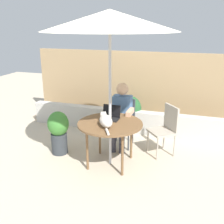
# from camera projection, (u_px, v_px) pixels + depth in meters

# --- Properties ---
(ground_plane) EXTENTS (14.00, 14.00, 0.00)m
(ground_plane) POSITION_uv_depth(u_px,v_px,m) (110.00, 163.00, 4.44)
(ground_plane) COLOR beige
(fence_back) EXTENTS (5.04, 0.08, 1.64)m
(fence_back) POSITION_uv_depth(u_px,v_px,m) (139.00, 87.00, 6.13)
(fence_back) COLOR tan
(fence_back) RESTS_ON ground
(planter_wall_low) EXTENTS (4.54, 0.20, 0.48)m
(planter_wall_low) POSITION_uv_depth(u_px,v_px,m) (131.00, 121.00, 5.66)
(planter_wall_low) COLOR beige
(planter_wall_low) RESTS_ON ground
(patio_table) EXTENTS (1.04, 1.04, 0.73)m
(patio_table) POSITION_uv_depth(u_px,v_px,m) (110.00, 126.00, 4.23)
(patio_table) COLOR brown
(patio_table) RESTS_ON ground
(patio_umbrella) EXTENTS (1.99, 1.99, 2.42)m
(patio_umbrella) POSITION_uv_depth(u_px,v_px,m) (110.00, 21.00, 3.72)
(patio_umbrella) COLOR #B7B7BC
(patio_umbrella) RESTS_ON ground
(chair_occupied) EXTENTS (0.40, 0.40, 0.89)m
(chair_occupied) POSITION_uv_depth(u_px,v_px,m) (123.00, 118.00, 5.01)
(chair_occupied) COLOR #33383F
(chair_occupied) RESTS_ON ground
(chair_empty) EXTENTS (0.56, 0.56, 0.89)m
(chair_empty) POSITION_uv_depth(u_px,v_px,m) (166.00, 126.00, 4.64)
(chair_empty) COLOR #B2A899
(chair_empty) RESTS_ON ground
(person_seated) EXTENTS (0.48, 0.48, 1.23)m
(person_seated) POSITION_uv_depth(u_px,v_px,m) (121.00, 113.00, 4.82)
(person_seated) COLOR #4C72A5
(person_seated) RESTS_ON ground
(laptop) EXTENTS (0.30, 0.25, 0.21)m
(laptop) POSITION_uv_depth(u_px,v_px,m) (111.00, 115.00, 4.39)
(laptop) COLOR black
(laptop) RESTS_ON patio_table
(cat) EXTENTS (0.36, 0.60, 0.17)m
(cat) POSITION_uv_depth(u_px,v_px,m) (106.00, 121.00, 4.07)
(cat) COLOR silver
(cat) RESTS_ON patio_table
(potted_plant_near_fence) EXTENTS (0.51, 0.51, 0.75)m
(potted_plant_near_fence) POSITION_uv_depth(u_px,v_px,m) (130.00, 112.00, 5.75)
(potted_plant_near_fence) COLOR #33383D
(potted_plant_near_fence) RESTS_ON ground
(potted_plant_by_chair) EXTENTS (0.37, 0.37, 0.78)m
(potted_plant_by_chair) POSITION_uv_depth(u_px,v_px,m) (59.00, 130.00, 4.67)
(potted_plant_by_chair) COLOR #33383D
(potted_plant_by_chair) RESTS_ON ground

